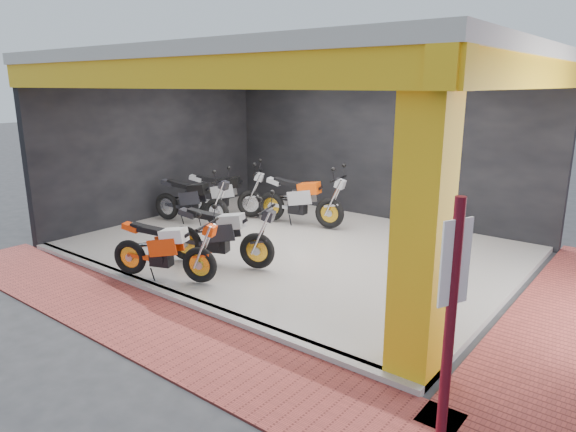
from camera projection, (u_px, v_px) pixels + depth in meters
name	position (u px, v px, depth m)	size (l,w,h in m)	color
ground	(222.00, 280.00, 8.53)	(80.00, 80.00, 0.00)	#2D2D30
showroom_floor	(295.00, 248.00, 10.04)	(8.00, 6.00, 0.10)	beige
showroom_ceiling	(296.00, 59.00, 9.16)	(8.40, 6.40, 0.20)	beige
back_wall	(376.00, 146.00, 11.98)	(8.20, 0.20, 3.50)	black
left_wall	(157.00, 146.00, 12.07)	(0.20, 6.20, 3.50)	black
corner_column	(423.00, 225.00, 5.28)	(0.50, 0.50, 3.50)	yellow
header_beam_front	(162.00, 73.00, 6.95)	(8.40, 0.30, 0.40)	yellow
header_beam_right	(534.00, 73.00, 6.84)	(0.30, 6.40, 0.40)	yellow
floor_kerb	(174.00, 296.00, 7.74)	(8.00, 0.20, 0.10)	beige
paver_front	(130.00, 316.00, 7.16)	(9.00, 1.40, 0.03)	#9B3932
paver_right	(567.00, 316.00, 7.18)	(1.40, 7.00, 0.03)	#9B3932
signpost	(451.00, 318.00, 4.30)	(0.14, 0.30, 2.30)	#590D18
moto_hero	(199.00, 248.00, 7.96)	(1.95, 0.72, 1.19)	#FF400A
moto_row_a	(257.00, 233.00, 8.57)	(2.09, 0.78, 1.28)	black
moto_row_b	(216.00, 199.00, 11.17)	(2.08, 0.77, 1.27)	black
moto_row_c	(330.00, 199.00, 11.00)	(2.22, 0.82, 1.35)	#9C9EA3
moto_row_d	(250.00, 191.00, 11.94)	(2.14, 0.79, 1.31)	#A3A5AA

